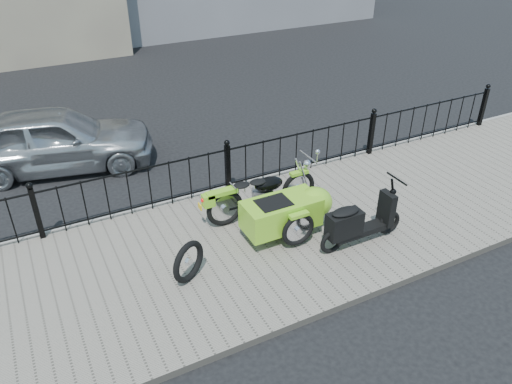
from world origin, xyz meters
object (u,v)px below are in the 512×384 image
spare_tire (189,262)px  sedan_car (55,139)px  motorcycle_sidecar (286,206)px  scooter (357,223)px

spare_tire → sedan_car: size_ratio=0.17×
motorcycle_sidecar → scooter: scooter is taller
spare_tire → sedan_car: 5.04m
motorcycle_sidecar → spare_tire: bearing=-166.4°
scooter → sedan_car: bearing=126.4°
motorcycle_sidecar → scooter: 1.22m
motorcycle_sidecar → sedan_car: bearing=125.2°
scooter → spare_tire: (-2.78, 0.43, -0.09)m
scooter → sedan_car: size_ratio=0.40×
scooter → motorcycle_sidecar: bearing=132.0°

